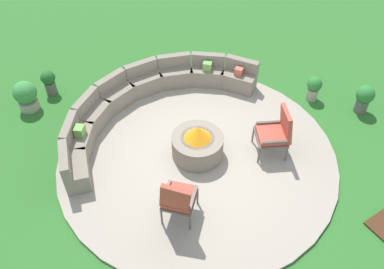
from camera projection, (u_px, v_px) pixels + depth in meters
The scene contains 10 objects.
ground_plane at pixel (197, 156), 8.21m from camera, with size 24.00×24.00×0.00m, color #2D6B28.
patio_circle at pixel (197, 155), 8.19m from camera, with size 5.60×5.60×0.06m, color #9E9384.
fire_pit at pixel (197, 144), 7.96m from camera, with size 1.03×1.03×0.75m.
curved_stone_bench at pixel (145, 100), 8.92m from camera, with size 4.98×2.34×0.73m.
lounge_chair_front_left at pixel (178, 198), 6.71m from camera, with size 0.80×0.84×1.11m.
lounge_chair_front_right at pixel (276, 131), 7.85m from camera, with size 0.81×0.82×1.06m.
potted_plant_0 at pixel (314, 87), 9.25m from camera, with size 0.35×0.35×0.61m.
potted_plant_1 at pixel (26, 95), 9.00m from camera, with size 0.52×0.52×0.71m.
potted_plant_2 at pixel (364, 97), 8.91m from camera, with size 0.40×0.40×0.69m.
potted_plant_3 at pixel (49, 81), 9.40m from camera, with size 0.34×0.34×0.63m.
Camera 1 is at (-3.07, -4.56, 6.11)m, focal length 37.71 mm.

